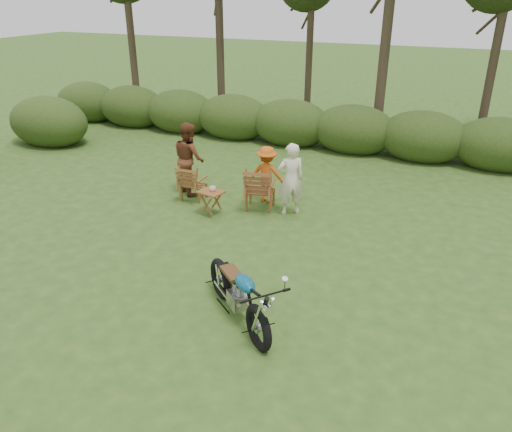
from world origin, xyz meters
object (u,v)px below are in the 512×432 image
at_px(lawn_chair_right, 260,208).
at_px(lawn_chair_left, 194,199).
at_px(motorcycle, 238,317).
at_px(cup, 213,189).
at_px(side_table, 212,203).
at_px(adult_a, 290,213).
at_px(child, 266,201).
at_px(adult_b, 191,192).

height_order(lawn_chair_right, lawn_chair_left, lawn_chair_right).
height_order(motorcycle, cup, cup).
height_order(side_table, adult_a, adult_a).
xyz_separation_m(lawn_chair_right, cup, (-0.81, -0.71, 0.60)).
bearing_deg(motorcycle, lawn_chair_right, 149.42).
distance_m(cup, child, 1.51).
xyz_separation_m(side_table, adult_a, (1.55, 0.71, -0.27)).
height_order(lawn_chair_left, side_table, side_table).
distance_m(lawn_chair_right, adult_a, 0.71).
bearing_deg(adult_b, side_table, 175.73).
relative_size(lawn_chair_left, adult_a, 0.53).
distance_m(adult_a, adult_b, 2.66).
bearing_deg(lawn_chair_left, lawn_chair_right, -177.39).
bearing_deg(cup, adult_b, 139.60).
distance_m(side_table, cup, 0.33).
bearing_deg(cup, lawn_chair_right, 40.95).
bearing_deg(cup, lawn_chair_left, 144.43).
distance_m(lawn_chair_right, adult_b, 1.95).
bearing_deg(motorcycle, lawn_chair_left, 168.89).
height_order(motorcycle, adult_a, adult_a).
bearing_deg(motorcycle, cup, 164.50).
bearing_deg(lawn_chair_left, motorcycle, 125.95).
bearing_deg(adult_b, lawn_chair_left, 166.95).
xyz_separation_m(motorcycle, lawn_chair_left, (-2.90, 3.78, 0.00)).
distance_m(motorcycle, side_table, 3.82).
xyz_separation_m(adult_a, adult_b, (-2.65, 0.27, 0.00)).
bearing_deg(cup, child, 55.28).
bearing_deg(lawn_chair_left, adult_a, -179.14).
bearing_deg(child, lawn_chair_right, 86.23).
distance_m(motorcycle, child, 4.52).
xyz_separation_m(motorcycle, adult_b, (-3.21, 4.15, 0.00)).
relative_size(cup, adult_b, 0.08).
bearing_deg(lawn_chair_left, side_table, 140.73).
bearing_deg(side_table, child, 54.99).
bearing_deg(lawn_chair_right, adult_b, -19.57).
xyz_separation_m(motorcycle, cup, (-2.09, 3.19, 0.60)).
bearing_deg(side_table, lawn_chair_left, 142.34).
height_order(lawn_chair_right, adult_a, adult_a).
xyz_separation_m(lawn_chair_right, side_table, (-0.84, -0.73, 0.27)).
bearing_deg(child, cup, 48.44).
distance_m(motorcycle, adult_b, 5.24).
distance_m(lawn_chair_right, cup, 1.23).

